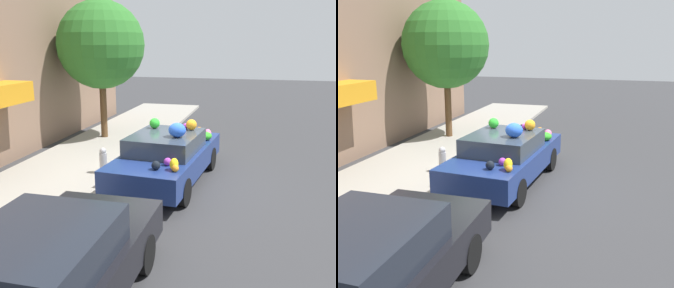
% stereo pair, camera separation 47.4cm
% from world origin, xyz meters
% --- Properties ---
extents(ground_plane, '(60.00, 60.00, 0.00)m').
position_xyz_m(ground_plane, '(0.00, 0.00, 0.00)').
color(ground_plane, '#38383A').
extents(sidewalk_curb, '(24.00, 3.20, 0.11)m').
position_xyz_m(sidewalk_curb, '(0.00, 2.70, 0.06)').
color(sidewalk_curb, '#9E998E').
rests_on(sidewalk_curb, ground).
extents(street_tree, '(3.07, 3.07, 4.84)m').
position_xyz_m(street_tree, '(3.82, 3.22, 3.41)').
color(street_tree, brown).
rests_on(street_tree, sidewalk_curb).
extents(fire_hydrant, '(0.20, 0.20, 0.70)m').
position_xyz_m(fire_hydrant, '(-0.07, 1.58, 0.46)').
color(fire_hydrant, '#B2B2B7').
rests_on(fire_hydrant, sidewalk_curb).
extents(art_car, '(4.50, 2.11, 1.65)m').
position_xyz_m(art_car, '(-0.02, -0.18, 0.72)').
color(art_car, navy).
rests_on(art_car, ground).
extents(parked_car_plain, '(4.43, 1.89, 1.39)m').
position_xyz_m(parked_car_plain, '(-5.51, -0.02, 0.72)').
color(parked_car_plain, black).
rests_on(parked_car_plain, ground).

